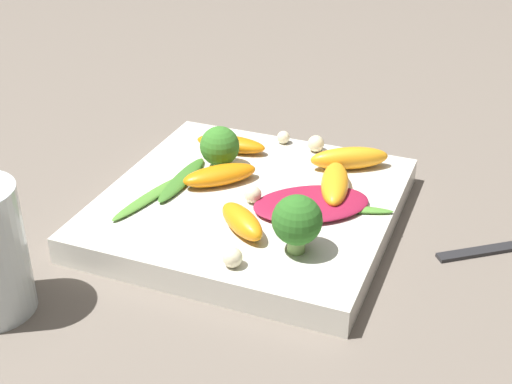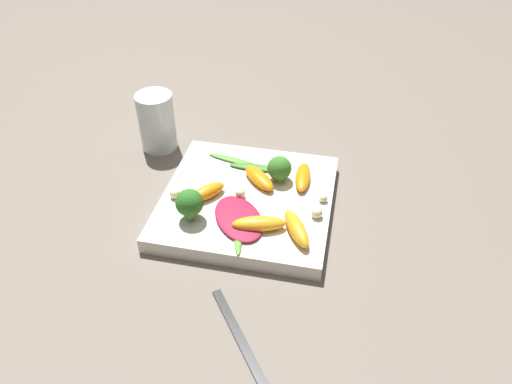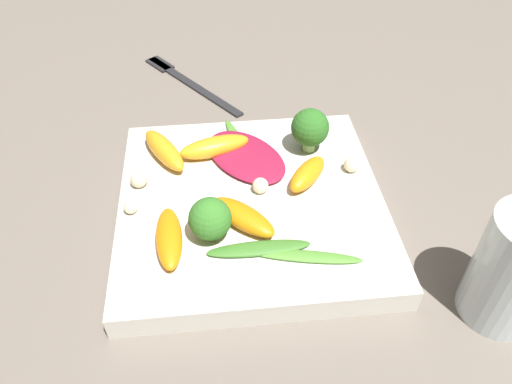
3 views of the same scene
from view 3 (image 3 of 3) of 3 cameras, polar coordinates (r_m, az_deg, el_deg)
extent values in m
plane|color=#6B6056|center=(0.50, -0.53, -2.56)|extent=(2.40, 2.40, 0.00)
cube|color=silver|center=(0.49, -0.54, -1.57)|extent=(0.25, 0.25, 0.02)
cube|color=#262628|center=(0.70, -7.30, 12.16)|extent=(0.13, 0.17, 0.01)
cube|color=#262628|center=(0.75, -10.95, 14.26)|extent=(0.04, 0.05, 0.01)
ellipsoid|color=maroon|center=(0.52, -0.68, 4.15)|extent=(0.11, 0.12, 0.01)
ellipsoid|color=orange|center=(0.53, -4.75, 5.17)|extent=(0.08, 0.04, 0.02)
ellipsoid|color=orange|center=(0.45, -1.49, -2.85)|extent=(0.07, 0.07, 0.02)
ellipsoid|color=orange|center=(0.44, -9.91, -5.18)|extent=(0.03, 0.07, 0.02)
ellipsoid|color=orange|center=(0.53, -10.47, 4.74)|extent=(0.06, 0.08, 0.02)
ellipsoid|color=orange|center=(0.50, 5.91, 2.06)|extent=(0.05, 0.06, 0.02)
cylinder|color=#7A9E51|center=(0.44, -5.13, -4.55)|extent=(0.01, 0.01, 0.01)
sphere|color=#387A28|center=(0.43, -5.27, -3.06)|extent=(0.04, 0.04, 0.04)
cylinder|color=#84AD5B|center=(0.54, 6.04, 5.61)|extent=(0.01, 0.01, 0.02)
sphere|color=#2D6B23|center=(0.52, 6.20, 7.34)|extent=(0.04, 0.04, 0.04)
ellipsoid|color=#3D7528|center=(0.43, -0.23, -6.51)|extent=(0.09, 0.02, 0.01)
ellipsoid|color=#518E33|center=(0.43, 5.83, -7.33)|extent=(0.10, 0.03, 0.00)
ellipsoid|color=#518E33|center=(0.55, -2.13, 5.93)|extent=(0.03, 0.08, 0.00)
sphere|color=beige|center=(0.48, 0.51, 0.74)|extent=(0.02, 0.02, 0.02)
sphere|color=beige|center=(0.52, 10.88, 3.11)|extent=(0.02, 0.02, 0.02)
sphere|color=beige|center=(0.48, -14.14, -1.69)|extent=(0.01, 0.01, 0.01)
sphere|color=beige|center=(0.50, -13.26, 1.43)|extent=(0.02, 0.02, 0.02)
camera|label=1|loc=(0.78, 46.73, 31.53)|focal=50.00mm
camera|label=2|loc=(0.93, -19.51, 50.89)|focal=35.00mm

